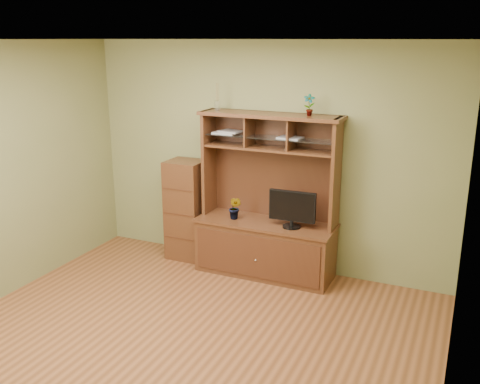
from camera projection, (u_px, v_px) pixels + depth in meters
The scene contains 8 objects.
room at pixel (180, 203), 4.59m from camera, with size 4.54×4.04×2.74m.
media_hutch at pixel (266, 231), 6.29m from camera, with size 1.66×0.61×1.90m.
monitor at pixel (292, 208), 5.98m from camera, with size 0.54×0.21×0.42m.
orchid_plant at pixel (235, 208), 6.28m from camera, with size 0.15×0.12×0.28m, color #2A571E.
top_plant at pixel (309, 105), 5.76m from camera, with size 0.12×0.08×0.24m, color #295D20.
reed_diffuser at pixel (217, 100), 6.20m from camera, with size 0.06×0.06×0.32m.
magazines at pixel (248, 134), 6.15m from camera, with size 1.08×0.23×0.04m.
side_cabinet at pixel (186, 210), 6.73m from camera, with size 0.45×0.41×1.26m.
Camera 1 is at (2.27, -3.79, 2.71)m, focal length 40.00 mm.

